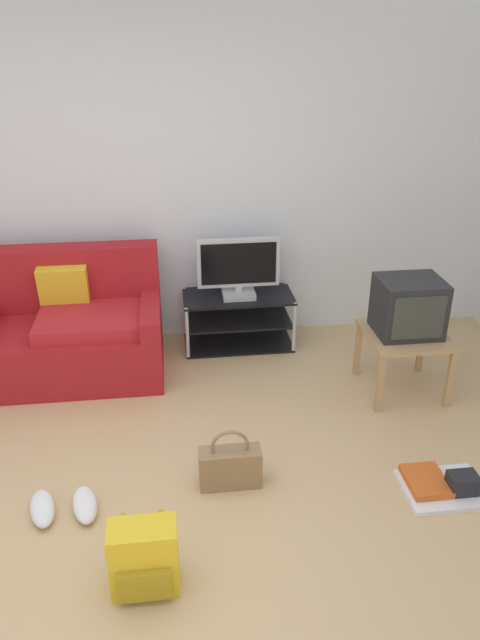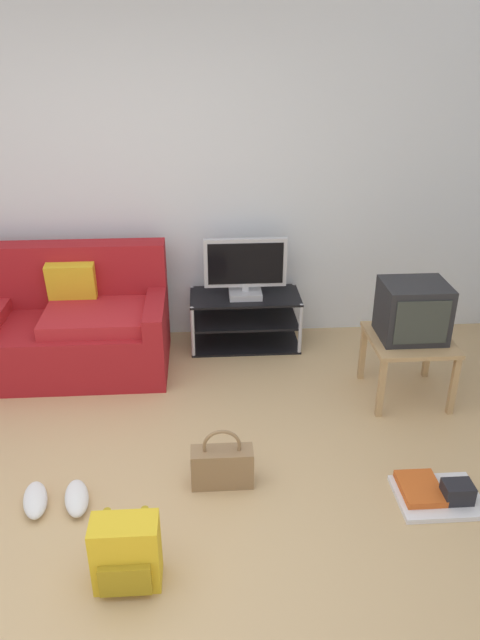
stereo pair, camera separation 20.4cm
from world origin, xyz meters
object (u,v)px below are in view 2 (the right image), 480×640
at_px(couch, 30,327).
at_px(backpack, 126,554).
at_px(crt_tv, 413,311).
at_px(sneakers_pair, 56,499).
at_px(tv_stand, 245,320).
at_px(side_table, 409,346).
at_px(flat_tv, 245,269).
at_px(handbag, 222,465).
at_px(floor_tray, 437,494).

bearing_deg(couch, backpack, -66.13).
relative_size(crt_tv, sneakers_pair, 1.05).
distance_m(crt_tv, sneakers_pair, 2.52).
bearing_deg(tv_stand, backpack, -107.01).
bearing_deg(side_table, tv_stand, 141.70).
bearing_deg(sneakers_pair, crt_tv, 23.82).
bearing_deg(flat_tv, couch, -172.13).
height_order(crt_tv, backpack, crt_tv).
bearing_deg(flat_tv, sneakers_pair, -123.02).
xyz_separation_m(tv_stand, backpack, (-0.72, -2.35, -0.04)).
height_order(tv_stand, backpack, tv_stand).
relative_size(crt_tv, handbag, 1.16).
height_order(side_table, floor_tray, side_table).
distance_m(tv_stand, floor_tray, 2.13).
height_order(sneakers_pair, floor_tray, floor_tray).
bearing_deg(sneakers_pair, tv_stand, 57.31).
xyz_separation_m(flat_tv, handbag, (-0.25, -1.68, -0.54)).
height_order(backpack, handbag, handbag).
bearing_deg(side_table, flat_tv, 142.44).
height_order(crt_tv, sneakers_pair, crt_tv).
xyz_separation_m(tv_stand, side_table, (1.07, -0.85, 0.17)).
bearing_deg(sneakers_pair, couch, 107.09).
xyz_separation_m(flat_tv, side_table, (1.07, -0.82, -0.28)).
relative_size(flat_tv, handbag, 1.73).
relative_size(sneakers_pair, floor_tray, 0.88).
relative_size(tv_stand, side_table, 1.60).
bearing_deg(side_table, backpack, -139.96).
bearing_deg(flat_tv, floor_tray, -63.68).
distance_m(side_table, sneakers_pair, 2.46).
distance_m(couch, handbag, 2.02).
bearing_deg(tv_stand, sneakers_pair, -122.69).
bearing_deg(crt_tv, couch, 167.97).
relative_size(handbag, floor_tray, 0.80).
distance_m(backpack, sneakers_pair, 0.71).
relative_size(tv_stand, backpack, 2.43).
height_order(couch, crt_tv, couch).
height_order(tv_stand, floor_tray, tv_stand).
relative_size(crt_tv, backpack, 1.19).
xyz_separation_m(couch, side_table, (2.72, -0.60, 0.06)).
distance_m(side_table, floor_tray, 1.13).
relative_size(tv_stand, crt_tv, 2.04).
height_order(couch, tv_stand, couch).
bearing_deg(backpack, crt_tv, 56.02).
bearing_deg(tv_stand, handbag, -98.46).
height_order(couch, side_table, couch).
bearing_deg(floor_tray, crt_tv, 82.64).
xyz_separation_m(tv_stand, sneakers_pair, (-1.17, -1.82, -0.17)).
xyz_separation_m(tv_stand, crt_tv, (1.07, -0.83, 0.44)).
bearing_deg(backpack, floor_tray, 30.72).
bearing_deg(tv_stand, side_table, -38.30).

